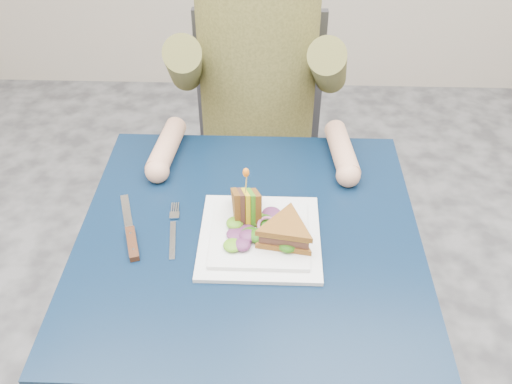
{
  "coord_description": "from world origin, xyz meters",
  "views": [
    {
      "loc": [
        0.04,
        -0.86,
        1.56
      ],
      "look_at": [
        0.01,
        0.03,
        0.82
      ],
      "focal_mm": 38.0,
      "sensor_mm": 36.0,
      "label": 1
    }
  ],
  "objects_px": {
    "table": "(249,257)",
    "knife": "(131,238)",
    "sandwich_upright": "(246,206)",
    "diner": "(257,45)",
    "fork": "(173,231)",
    "plate": "(260,236)",
    "chair": "(258,135)",
    "sandwich_flat": "(286,232)"
  },
  "relations": [
    {
      "from": "sandwich_flat",
      "to": "sandwich_upright",
      "type": "distance_m",
      "value": 0.11
    },
    {
      "from": "table",
      "to": "sandwich_upright",
      "type": "xyz_separation_m",
      "value": [
        -0.01,
        0.03,
        0.13
      ]
    },
    {
      "from": "sandwich_flat",
      "to": "fork",
      "type": "relative_size",
      "value": 0.87
    },
    {
      "from": "sandwich_flat",
      "to": "sandwich_upright",
      "type": "relative_size",
      "value": 1.24
    },
    {
      "from": "sandwich_upright",
      "to": "fork",
      "type": "xyz_separation_m",
      "value": [
        -0.16,
        -0.03,
        -0.05
      ]
    },
    {
      "from": "table",
      "to": "chair",
      "type": "bearing_deg",
      "value": 90.0
    },
    {
      "from": "diner",
      "to": "plate",
      "type": "xyz_separation_m",
      "value": [
        0.02,
        -0.57,
        -0.18
      ]
    },
    {
      "from": "plate",
      "to": "knife",
      "type": "bearing_deg",
      "value": -177.4
    },
    {
      "from": "fork",
      "to": "knife",
      "type": "distance_m",
      "value": 0.09
    },
    {
      "from": "chair",
      "to": "fork",
      "type": "xyz_separation_m",
      "value": [
        -0.17,
        -0.67,
        0.19
      ]
    },
    {
      "from": "diner",
      "to": "fork",
      "type": "xyz_separation_m",
      "value": [
        -0.17,
        -0.56,
        -0.18
      ]
    },
    {
      "from": "table",
      "to": "chair",
      "type": "distance_m",
      "value": 0.67
    },
    {
      "from": "sandwich_upright",
      "to": "chair",
      "type": "bearing_deg",
      "value": 89.42
    },
    {
      "from": "table",
      "to": "diner",
      "type": "relative_size",
      "value": 1.01
    },
    {
      "from": "chair",
      "to": "sandwich_upright",
      "type": "distance_m",
      "value": 0.68
    },
    {
      "from": "plate",
      "to": "sandwich_upright",
      "type": "xyz_separation_m",
      "value": [
        -0.03,
        0.04,
        0.05
      ]
    },
    {
      "from": "chair",
      "to": "diner",
      "type": "height_order",
      "value": "diner"
    },
    {
      "from": "diner",
      "to": "knife",
      "type": "distance_m",
      "value": 0.66
    },
    {
      "from": "diner",
      "to": "sandwich_flat",
      "type": "bearing_deg",
      "value": -82.45
    },
    {
      "from": "table",
      "to": "sandwich_upright",
      "type": "relative_size",
      "value": 5.94
    },
    {
      "from": "chair",
      "to": "diner",
      "type": "xyz_separation_m",
      "value": [
        -0.0,
        -0.11,
        0.37
      ]
    },
    {
      "from": "diner",
      "to": "sandwich_upright",
      "type": "xyz_separation_m",
      "value": [
        -0.01,
        -0.53,
        -0.13
      ]
    },
    {
      "from": "table",
      "to": "fork",
      "type": "bearing_deg",
      "value": -178.28
    },
    {
      "from": "chair",
      "to": "sandwich_flat",
      "type": "xyz_separation_m",
      "value": [
        0.08,
        -0.71,
        0.23
      ]
    },
    {
      "from": "chair",
      "to": "diner",
      "type": "relative_size",
      "value": 1.25
    },
    {
      "from": "sandwich_upright",
      "to": "sandwich_flat",
      "type": "bearing_deg",
      "value": -39.26
    },
    {
      "from": "table",
      "to": "chair",
      "type": "xyz_separation_m",
      "value": [
        0.0,
        0.67,
        -0.11
      ]
    },
    {
      "from": "table",
      "to": "plate",
      "type": "distance_m",
      "value": 0.09
    },
    {
      "from": "chair",
      "to": "table",
      "type": "bearing_deg",
      "value": -90.0
    },
    {
      "from": "sandwich_upright",
      "to": "diner",
      "type": "bearing_deg",
      "value": 89.3
    },
    {
      "from": "sandwich_flat",
      "to": "diner",
      "type": "bearing_deg",
      "value": 97.55
    },
    {
      "from": "diner",
      "to": "plate",
      "type": "bearing_deg",
      "value": -87.58
    },
    {
      "from": "table",
      "to": "sandwich_upright",
      "type": "bearing_deg",
      "value": 103.99
    },
    {
      "from": "sandwich_upright",
      "to": "fork",
      "type": "distance_m",
      "value": 0.17
    },
    {
      "from": "sandwich_flat",
      "to": "fork",
      "type": "xyz_separation_m",
      "value": [
        -0.25,
        0.04,
        -0.04
      ]
    },
    {
      "from": "plate",
      "to": "fork",
      "type": "distance_m",
      "value": 0.19
    },
    {
      "from": "diner",
      "to": "sandwich_upright",
      "type": "distance_m",
      "value": 0.54
    },
    {
      "from": "plate",
      "to": "chair",
      "type": "bearing_deg",
      "value": 92.02
    },
    {
      "from": "fork",
      "to": "knife",
      "type": "bearing_deg",
      "value": -163.0
    },
    {
      "from": "sandwich_flat",
      "to": "fork",
      "type": "height_order",
      "value": "sandwich_flat"
    },
    {
      "from": "chair",
      "to": "plate",
      "type": "relative_size",
      "value": 3.58
    },
    {
      "from": "table",
      "to": "knife",
      "type": "relative_size",
      "value": 3.48
    }
  ]
}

